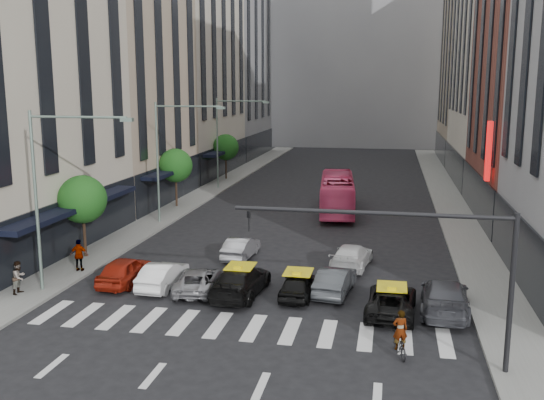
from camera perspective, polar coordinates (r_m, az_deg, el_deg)
The scene contains 33 objects.
ground at distance 25.58m, azimuth -3.83°, elevation -13.08°, with size 160.00×160.00×0.00m, color black.
sidewalk_left at distance 56.42m, azimuth -7.28°, elevation 0.14°, with size 3.00×96.00×0.15m, color slate.
sidewalk_right at distance 53.85m, azimuth 16.64°, elevation -0.73°, with size 3.00×96.00×0.15m, color slate.
building_left_a at distance 40.97m, azimuth -24.19°, elevation 14.95°, with size 8.00×18.00×28.00m, color beige.
building_left_b at distance 55.67m, azimuth -13.75°, elevation 12.12°, with size 8.00×16.00×24.00m, color tan.
building_left_c at distance 72.81m, azimuth -7.79°, elevation 16.64°, with size 8.00×20.00×36.00m, color beige.
building_left_d at distance 90.73m, azimuth -3.76°, elevation 13.61°, with size 8.00×18.00×30.00m, color gray.
building_right_b at distance 50.85m, azimuth 24.08°, elevation 12.81°, with size 8.00×18.00×26.00m, color brown.
building_right_d at distance 88.35m, azimuth 18.65°, elevation 12.52°, with size 8.00×18.00×28.00m, color tan.
building_far at distance 108.05m, azimuth 8.12°, elevation 14.65°, with size 30.00×10.00×36.00m, color gray.
tree_near at distance 37.80m, azimuth -17.41°, elevation 0.05°, with size 2.88×2.88×4.95m.
tree_mid at distance 52.23m, azimuth -9.07°, elevation 3.22°, with size 2.88×2.88×4.95m.
tree_far at distance 67.38m, azimuth -4.38°, elevation 4.97°, with size 2.88×2.88×4.95m.
streetlamp_near at distance 31.45m, azimuth -20.00°, elevation 2.00°, with size 5.38×0.25×9.00m.
streetlamp_mid at distance 45.79m, azimuth -9.66°, elevation 5.01°, with size 5.38×0.25×9.00m.
streetlamp_far at distance 60.96m, azimuth -4.32°, elevation 6.50°, with size 5.38×0.25×9.00m.
traffic_signal at distance 22.42m, azimuth 14.75°, elevation -4.73°, with size 10.10×0.20×6.00m.
liberty_sign at distance 43.30m, azimuth 19.71°, elevation 4.35°, with size 0.30×0.70×4.00m.
car_red at distance 33.08m, azimuth -13.68°, elevation -6.45°, with size 1.72×4.27×1.45m, color maroon.
car_white_front at distance 32.06m, azimuth -10.22°, elevation -6.96°, with size 1.43×4.10×1.35m, color white.
car_silver at distance 31.24m, azimuth -7.00°, elevation -7.50°, with size 1.98×4.29×1.19m, color gray.
taxi_left at distance 30.44m, azimuth -2.97°, elevation -7.62°, with size 2.09×5.14×1.49m, color black.
taxi_center at distance 30.19m, azimuth 2.49°, elevation -7.98°, with size 1.51×3.76×1.28m, color black.
car_grey_mid at distance 30.81m, azimuth 5.96°, elevation -7.55°, with size 1.46×4.19×1.38m, color #373B3E.
taxi_right at distance 28.56m, azimuth 11.17°, elevation -9.28°, with size 2.15×4.65×1.29m, color black.
car_grey_curb at distance 29.30m, azimuth 15.93°, elevation -8.73°, with size 2.15×5.30×1.54m, color #3F4147.
car_row2_left at distance 36.87m, azimuth -2.95°, elevation -4.50°, with size 1.39×3.99×1.31m, color #AAAAAF.
car_row2_right at distance 35.26m, azimuth 7.49°, elevation -5.25°, with size 1.89×4.66×1.35m, color silver.
bus at distance 50.24m, azimuth 6.16°, elevation 0.60°, with size 2.63×11.24×3.13m, color #E74476.
motorcycle at distance 24.60m, azimuth 11.91°, elevation -13.19°, with size 0.58×1.66×0.87m, color black.
rider at distance 24.13m, azimuth 12.03°, elevation -10.50°, with size 0.58×0.38×1.60m, color gray.
pedestrian_near at distance 32.72m, azimuth -22.71°, elevation -6.73°, with size 0.80×0.63×1.66m, color gray.
pedestrian_far at distance 35.43m, azimuth -17.69°, elevation -4.97°, with size 1.05×0.44×1.80m, color gray.
Camera 1 is at (6.15, -22.60, 10.29)m, focal length 40.00 mm.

